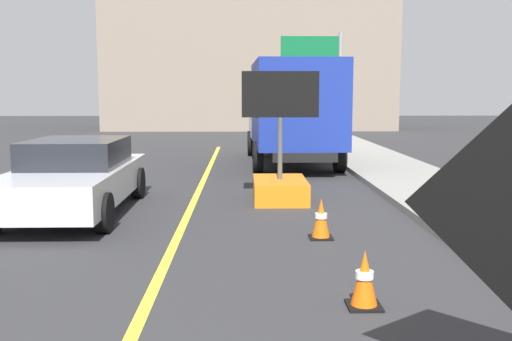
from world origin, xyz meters
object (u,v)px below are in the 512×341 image
(traffic_cone_mid_lane, at_px, (321,219))
(arrow_board_trailer, at_px, (280,178))
(highway_guide_sign, at_px, (323,67))
(box_truck, at_px, (292,109))
(pickup_car, at_px, (75,176))
(traffic_cone_near_sign, at_px, (364,279))

(traffic_cone_mid_lane, bearing_deg, arrow_board_trailer, 97.45)
(highway_guide_sign, relative_size, traffic_cone_mid_lane, 7.93)
(box_truck, distance_m, pickup_car, 9.05)
(arrow_board_trailer, height_order, traffic_cone_near_sign, arrow_board_trailer)
(box_truck, relative_size, traffic_cone_mid_lane, 11.61)
(highway_guide_sign, distance_m, traffic_cone_mid_lane, 18.25)
(pickup_car, relative_size, traffic_cone_mid_lane, 7.71)
(box_truck, height_order, traffic_cone_near_sign, box_truck)
(arrow_board_trailer, bearing_deg, pickup_car, -162.91)
(box_truck, height_order, highway_guide_sign, highway_guide_sign)
(box_truck, bearing_deg, traffic_cone_near_sign, -91.24)
(pickup_car, relative_size, traffic_cone_near_sign, 7.90)
(traffic_cone_near_sign, bearing_deg, highway_guide_sign, 83.60)
(highway_guide_sign, height_order, traffic_cone_mid_lane, highway_guide_sign)
(arrow_board_trailer, distance_m, pickup_car, 4.13)
(box_truck, bearing_deg, highway_guide_sign, 75.68)
(box_truck, xyz_separation_m, traffic_cone_mid_lane, (-0.34, -9.76, -1.44))
(arrow_board_trailer, relative_size, box_truck, 0.37)
(box_truck, xyz_separation_m, traffic_cone_near_sign, (-0.28, -12.73, -1.45))
(arrow_board_trailer, xyz_separation_m, pickup_car, (-3.94, -1.21, 0.22))
(arrow_board_trailer, distance_m, traffic_cone_mid_lane, 3.35)
(pickup_car, distance_m, traffic_cone_near_sign, 6.76)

